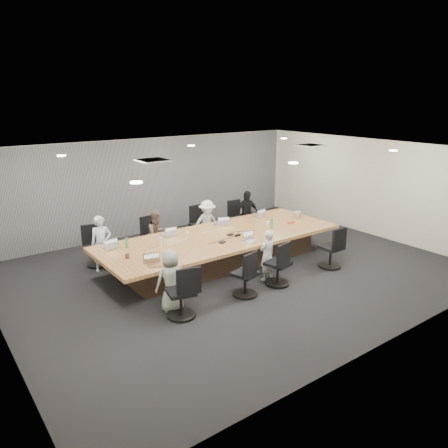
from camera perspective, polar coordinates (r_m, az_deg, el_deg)
floor at (r=10.41m, az=1.31°, el=-6.06°), size 10.00×8.00×0.00m
ceiling at (r=9.68m, az=1.42°, el=9.43°), size 10.00×8.00×0.00m
wall_back at (r=13.26m, az=-9.27°, el=5.02°), size 10.00×0.00×2.80m
wall_front at (r=7.36m, az=20.78°, el=-5.24°), size 10.00×0.00×2.80m
wall_right at (r=13.52m, az=18.47°, el=4.60°), size 0.00×8.00×2.80m
curtain at (r=13.19m, az=-9.11°, el=4.97°), size 9.80×0.04×2.80m
conference_table at (r=10.63m, az=-0.32°, el=-3.23°), size 6.00×2.20×0.74m
chair_0 at (r=10.98m, az=-16.27°, el=-3.28°), size 0.64×0.64×0.80m
chair_1 at (r=11.52m, az=-9.48°, el=-2.07°), size 0.52×0.52×0.73m
chair_2 at (r=12.23m, az=-3.10°, el=-0.47°), size 0.61×0.61×0.86m
chair_3 at (r=13.00m, az=1.95°, el=0.42°), size 0.58×0.58×0.78m
chair_4 at (r=8.22m, az=-5.66°, el=-9.30°), size 0.69×0.69×0.85m
chair_5 at (r=9.02m, az=2.78°, el=-6.98°), size 0.65×0.65×0.80m
chair_6 at (r=9.57m, az=7.04°, el=-5.60°), size 0.67×0.67×0.82m
chair_7 at (r=10.76m, az=13.77°, el=-3.39°), size 0.57×0.57×0.84m
person_0 at (r=10.58m, az=-15.72°, el=-2.48°), size 0.54×0.41×1.32m
laptop_0 at (r=10.07m, az=-14.63°, el=-2.85°), size 0.41×0.33×0.02m
person_1 at (r=11.15m, az=-8.72°, el=-1.34°), size 0.65×0.54×1.23m
laptop_1 at (r=10.64m, az=-7.37°, el=-1.38°), size 0.31×0.23×0.02m
person_2 at (r=11.89m, az=-2.19°, el=0.09°), size 0.87×0.56×1.27m
laptop_2 at (r=11.42m, az=-0.65°, el=0.01°), size 0.37×0.30×0.02m
person_3 at (r=12.66m, az=2.94°, el=1.32°), size 0.84×0.46×1.36m
laptop_3 at (r=12.24m, az=4.57°, el=1.08°), size 0.36×0.28×0.02m
person_4 at (r=8.41m, az=-6.93°, el=-7.28°), size 0.64×0.46×1.23m
laptop_4 at (r=8.81m, az=-8.73°, el=-5.29°), size 0.38×0.30×0.02m
person_6 at (r=9.75m, az=5.67°, el=-4.05°), size 0.45×0.31×1.16m
laptop_6 at (r=10.08m, az=3.62°, el=-2.29°), size 0.32×0.24×0.02m
bottle_green_left at (r=9.89m, az=-12.60°, el=-2.42°), size 0.08×0.08×0.22m
bottle_green_right at (r=11.11m, az=6.24°, el=0.07°), size 0.09×0.09×0.26m
bottle_clear at (r=9.82m, az=-8.30°, el=-2.35°), size 0.08×0.08×0.22m
cup_white_far at (r=10.61m, az=-4.86°, el=-1.14°), size 0.10×0.10×0.09m
cup_white_near at (r=11.37m, az=5.78°, el=0.06°), size 0.09×0.09×0.10m
mug_brown at (r=9.28m, az=-12.51°, el=-4.07°), size 0.12×0.12×0.11m
mic_left at (r=9.99m, az=-0.22°, el=-2.40°), size 0.17×0.14×0.03m
mic_right at (r=10.54m, az=0.80°, el=-1.39°), size 0.15×0.11×0.03m
stapler at (r=10.45m, az=1.81°, el=-1.48°), size 0.14×0.04×0.05m
canvas_bag at (r=12.23m, az=9.53°, el=1.21°), size 0.33×0.30×0.15m
snack_packet at (r=11.69m, az=8.72°, el=0.25°), size 0.17×0.11×0.04m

